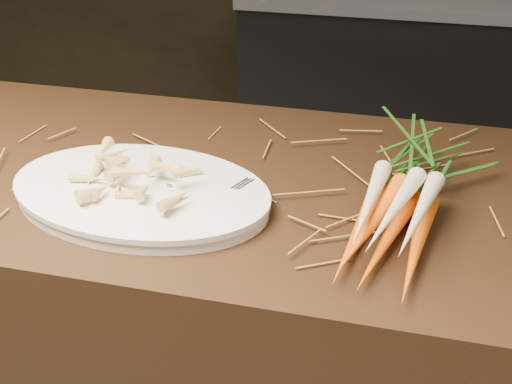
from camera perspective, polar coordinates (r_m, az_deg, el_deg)
main_counter at (r=1.43m, az=5.11°, el=-15.44°), size 2.40×0.70×0.90m
back_counter at (r=3.07m, az=16.50°, el=8.76°), size 1.82×0.62×0.84m
straw_bedding at (r=1.15m, az=6.12°, el=0.79°), size 1.40×0.60×0.02m
root_veg_bunch at (r=1.11m, az=13.80°, el=1.08°), size 0.24×0.53×0.10m
serving_platter at (r=1.12m, az=-10.23°, el=-0.25°), size 0.49×0.35×0.02m
roasted_veg_heap at (r=1.11m, az=-10.40°, el=1.44°), size 0.24×0.19×0.05m
serving_fork at (r=1.04m, az=-2.94°, el=-1.66°), size 0.08×0.16×0.00m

